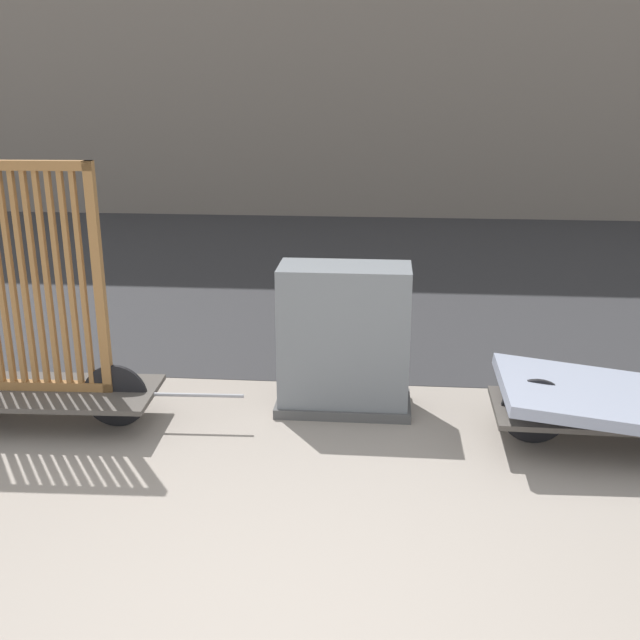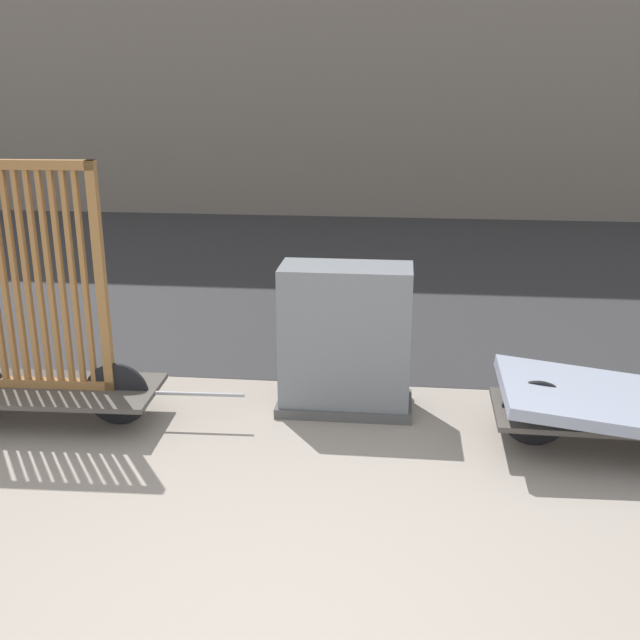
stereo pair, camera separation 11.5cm
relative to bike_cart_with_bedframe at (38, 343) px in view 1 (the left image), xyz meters
The scene contains 5 objects.
ground_plane 3.16m from the bike_cart_with_bedframe, 45.45° to the right, with size 60.00×60.00×0.00m, color gray.
road_strip 5.77m from the bike_cart_with_bedframe, 67.76° to the left, with size 56.00×8.56×0.01m.
bike_cart_with_bedframe is the anchor object (origin of this frame).
bike_cart_with_mattress 4.36m from the bike_cart_with_bedframe, ahead, with size 2.47×1.08×0.51m.
utility_cabinet 2.38m from the bike_cart_with_bedframe, 12.19° to the left, with size 1.10×0.55×1.21m.
Camera 1 is at (0.45, -2.98, 2.60)m, focal length 42.00 mm.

